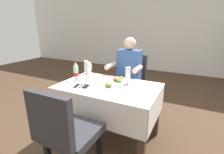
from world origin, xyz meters
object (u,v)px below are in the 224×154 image
object	(u,v)px
chair_far_diner_seat	(131,81)
cola_bottle_primary	(90,69)
main_dining_table	(108,98)
seated_diner_far	(128,73)
beer_glass_middle	(86,67)
chair_near_camera_side	(66,132)
cola_bottle_secondary	(76,72)
plate_near_camera	(107,87)
beer_glass_left	(89,70)
napkin_cutlery_set	(82,86)
plate_far_diner	(119,80)
beer_glass_right	(128,76)

from	to	relation	value
chair_far_diner_seat	cola_bottle_primary	xyz separation A→B (m)	(-0.44, -0.53, 0.28)
main_dining_table	seated_diner_far	size ratio (longest dim) A/B	0.96
beer_glass_middle	cola_bottle_primary	bearing A→B (deg)	-27.45
chair_near_camera_side	cola_bottle_secondary	distance (m)	0.93
chair_far_diner_seat	plate_near_camera	world-z (taller)	chair_far_diner_seat
chair_near_camera_side	plate_near_camera	world-z (taller)	chair_near_camera_side
cola_bottle_secondary	seated_diner_far	bearing A→B (deg)	56.86
chair_near_camera_side	beer_glass_left	size ratio (longest dim) A/B	4.40
chair_near_camera_side	cola_bottle_primary	bearing A→B (deg)	113.09
beer_glass_left	napkin_cutlery_set	distance (m)	0.34
beer_glass_left	beer_glass_middle	xyz separation A→B (m)	(-0.15, 0.15, 0.00)
chair_far_diner_seat	plate_far_diner	xyz separation A→B (m)	(0.06, -0.59, 0.19)
beer_glass_right	napkin_cutlery_set	bearing A→B (deg)	-147.60
seated_diner_far	napkin_cutlery_set	world-z (taller)	seated_diner_far
plate_near_camera	plate_far_diner	xyz separation A→B (m)	(0.02, 0.28, 0.00)
beer_glass_right	plate_near_camera	bearing A→B (deg)	-126.84
beer_glass_middle	cola_bottle_primary	xyz separation A→B (m)	(0.09, -0.05, -0.00)
main_dining_table	napkin_cutlery_set	world-z (taller)	napkin_cutlery_set
napkin_cutlery_set	beer_glass_left	bearing A→B (deg)	108.46
main_dining_table	chair_near_camera_side	bearing A→B (deg)	-90.00
plate_near_camera	plate_far_diner	world-z (taller)	plate_near_camera
chair_far_diner_seat	cola_bottle_secondary	xyz separation A→B (m)	(-0.47, -0.81, 0.29)
beer_glass_right	cola_bottle_primary	size ratio (longest dim) A/B	0.91
beer_glass_middle	main_dining_table	bearing A→B (deg)	-28.97
beer_glass_right	cola_bottle_primary	bearing A→B (deg)	169.75
main_dining_table	beer_glass_right	xyz separation A→B (m)	(0.20, 0.13, 0.29)
chair_far_diner_seat	plate_far_diner	world-z (taller)	chair_far_diner_seat
chair_far_diner_seat	beer_glass_right	world-z (taller)	chair_far_diner_seat
main_dining_table	beer_glass_left	bearing A→B (deg)	159.95
main_dining_table	seated_diner_far	xyz separation A→B (m)	(-0.01, 0.67, 0.15)
plate_far_diner	cola_bottle_secondary	world-z (taller)	cola_bottle_secondary
plate_far_diner	beer_glass_right	bearing A→B (deg)	-21.06
plate_near_camera	beer_glass_middle	size ratio (longest dim) A/B	1.24
seated_diner_far	cola_bottle_secondary	bearing A→B (deg)	-123.14
chair_near_camera_side	beer_glass_right	xyz separation A→B (m)	(0.20, 0.91, 0.29)
main_dining_table	chair_far_diner_seat	xyz separation A→B (m)	(0.00, 0.78, -0.00)
chair_near_camera_side	main_dining_table	bearing A→B (deg)	90.00
plate_far_diner	napkin_cutlery_set	size ratio (longest dim) A/B	1.15
chair_near_camera_side	seated_diner_far	size ratio (longest dim) A/B	0.77
chair_near_camera_side	napkin_cutlery_set	world-z (taller)	chair_near_camera_side
cola_bottle_secondary	napkin_cutlery_set	world-z (taller)	cola_bottle_secondary
chair_near_camera_side	plate_near_camera	bearing A→B (deg)	86.87
chair_far_diner_seat	beer_glass_left	xyz separation A→B (m)	(-0.38, -0.64, 0.28)
seated_diner_far	beer_glass_middle	bearing A→B (deg)	-143.61
beer_glass_right	cola_bottle_secondary	distance (m)	0.69
seated_diner_far	cola_bottle_primary	world-z (taller)	seated_diner_far
plate_far_diner	beer_glass_right	world-z (taller)	beer_glass_right
cola_bottle_primary	napkin_cutlery_set	size ratio (longest dim) A/B	1.25
beer_glass_left	beer_glass_right	size ratio (longest dim) A/B	0.99
plate_near_camera	seated_diner_far	bearing A→B (deg)	93.66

